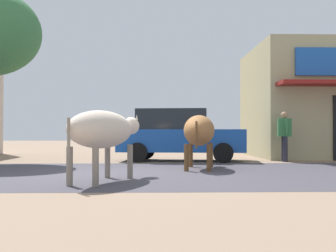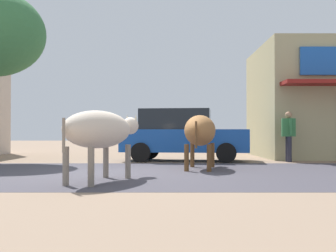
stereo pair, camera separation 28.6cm
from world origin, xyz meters
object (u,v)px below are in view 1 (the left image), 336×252
cow_near_brown (104,130)px  cow_far_dark (199,131)px  parked_hatchback_car (179,134)px  pedestrian_by_shop (284,133)px

cow_near_brown → cow_far_dark: (2.04, 2.79, -0.00)m
parked_hatchback_car → cow_far_dark: (0.34, -3.14, 0.10)m
cow_far_dark → pedestrian_by_shop: (2.90, 2.63, -0.04)m
cow_near_brown → pedestrian_by_shop: 7.33m
parked_hatchback_car → pedestrian_by_shop: size_ratio=2.67×
cow_near_brown → pedestrian_by_shop: size_ratio=1.76×
parked_hatchback_car → cow_near_brown: size_ratio=1.51×
parked_hatchback_car → cow_near_brown: bearing=-106.0°
pedestrian_by_shop → cow_far_dark: bearing=-137.8°
cow_far_dark → pedestrian_by_shop: size_ratio=1.67×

